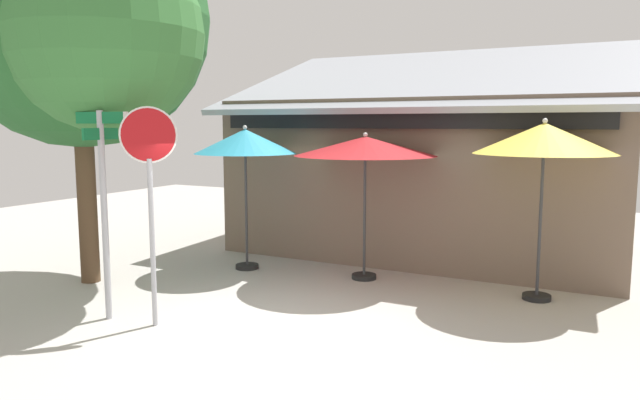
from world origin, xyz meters
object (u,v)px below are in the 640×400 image
at_px(stop_sign, 150,176).
at_px(patio_umbrella_crimson_center, 365,147).
at_px(patio_umbrella_teal_left, 245,143).
at_px(patio_umbrella_mustard_right, 544,140).
at_px(shade_tree, 84,20).
at_px(street_sign_post, 104,195).

relative_size(stop_sign, patio_umbrella_crimson_center, 1.15).
bearing_deg(patio_umbrella_teal_left, stop_sign, -77.59).
bearing_deg(patio_umbrella_teal_left, patio_umbrella_crimson_center, 8.57).
bearing_deg(stop_sign, patio_umbrella_mustard_right, 39.48).
bearing_deg(shade_tree, patio_umbrella_mustard_right, 21.02).
height_order(street_sign_post, patio_umbrella_teal_left, street_sign_post).
relative_size(patio_umbrella_teal_left, patio_umbrella_mustard_right, 0.96).
bearing_deg(shade_tree, street_sign_post, -36.79).
bearing_deg(stop_sign, street_sign_post, -173.99).
height_order(patio_umbrella_teal_left, patio_umbrella_mustard_right, patio_umbrella_mustard_right).
bearing_deg(street_sign_post, patio_umbrella_teal_left, 88.81).
xyz_separation_m(patio_umbrella_crimson_center, shade_tree, (-3.92, -2.53, 2.08)).
bearing_deg(patio_umbrella_teal_left, patio_umbrella_mustard_right, 4.87).
bearing_deg(street_sign_post, shade_tree, 143.21).
distance_m(stop_sign, patio_umbrella_mustard_right, 5.85).
distance_m(patio_umbrella_teal_left, patio_umbrella_crimson_center, 2.32).
bearing_deg(patio_umbrella_crimson_center, shade_tree, -147.12).
bearing_deg(street_sign_post, stop_sign, 6.01).
distance_m(street_sign_post, shade_tree, 3.29).
bearing_deg(patio_umbrella_teal_left, street_sign_post, -91.19).
height_order(stop_sign, patio_umbrella_teal_left, stop_sign).
bearing_deg(street_sign_post, patio_umbrella_crimson_center, 57.39).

